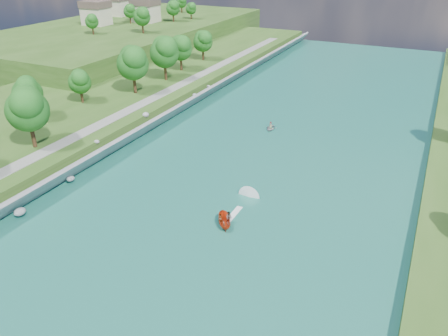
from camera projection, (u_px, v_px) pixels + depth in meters
The scene contains 10 objects.
ground at pixel (190, 238), 59.36m from camera, with size 260.00×260.00×0.00m, color #2D5119.
river_water at pixel (248, 175), 75.30m from camera, with size 55.00×240.00×0.10m, color #195F51.
berm_west at pixel (35, 120), 94.10m from camera, with size 45.00×240.00×3.50m, color #2D5119.
ridge_west at pixel (127, 36), 165.42m from camera, with size 60.00×120.00×9.00m, color #2D5119.
riprap_bank at pixel (124, 141), 84.16m from camera, with size 4.30×236.00×4.33m.
riverside_path at pixel (98, 126), 86.42m from camera, with size 3.00×200.00×0.10m, color gray.
ridge_houses at pixel (120, 9), 167.80m from camera, with size 29.50×29.50×8.40m.
trees_ridge at pixel (153, 12), 159.62m from camera, with size 21.42×61.84×9.94m.
motorboat at pixel (229, 216), 62.69m from camera, with size 3.60×18.95×2.12m.
raft at pixel (270, 128), 93.63m from camera, with size 2.61×3.44×1.72m.
Camera 1 is at (25.50, -41.41, 35.64)m, focal length 35.00 mm.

